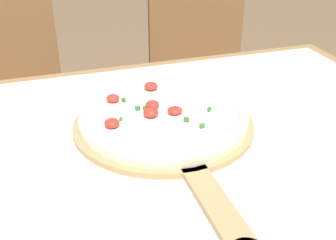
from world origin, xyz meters
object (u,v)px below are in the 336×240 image
chair_left (8,98)px  chair_right (201,74)px  pizza (163,115)px  pizza_peel (167,129)px

chair_left → chair_right: size_ratio=1.00×
pizza → chair_left: chair_left is taller
chair_right → pizza: bearing=-112.1°
pizza_peel → chair_left: 0.85m
chair_left → chair_right: bearing=3.6°
pizza → chair_left: 0.84m
pizza_peel → chair_left: bearing=115.0°
pizza → chair_left: size_ratio=0.38×
chair_right → pizza_peel: bearing=-111.3°
pizza_peel → chair_right: bearing=62.9°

